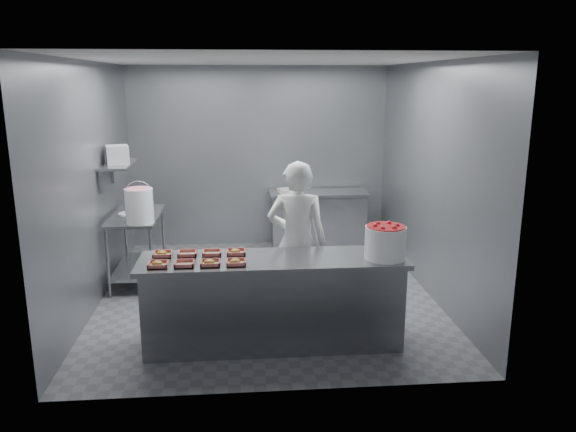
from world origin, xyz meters
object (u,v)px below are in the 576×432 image
object	(u,v)px
worker	(297,242)
tray_5	(187,253)
tray_0	(158,264)
service_counter	(273,301)
glaze_bucket	(139,205)
back_counter	(318,220)
prep_table	(137,238)
tray_7	(236,252)
tray_2	(210,263)
strawberry_tub	(385,241)
tray_4	(162,254)
tray_6	(212,253)
tray_3	(236,262)
tray_1	(184,264)
appliance	(117,155)

from	to	relation	value
worker	tray_5	bearing A→B (deg)	30.53
tray_0	tray_5	size ratio (longest dim) A/B	1.00
service_counter	glaze_bucket	world-z (taller)	glaze_bucket
back_counter	tray_0	size ratio (longest dim) A/B	8.01
prep_table	tray_7	world-z (taller)	tray_7
service_counter	tray_2	xyz separation A→B (m)	(-0.60, -0.16, 0.47)
tray_5	strawberry_tub	xyz separation A→B (m)	(1.92, -0.26, 0.15)
strawberry_tub	tray_7	bearing A→B (deg)	169.69
service_counter	strawberry_tub	bearing A→B (deg)	-5.46
tray_4	worker	world-z (taller)	worker
tray_4	glaze_bucket	distance (m)	1.43
service_counter	prep_table	world-z (taller)	same
glaze_bucket	worker	bearing A→B (deg)	-26.63
tray_0	tray_5	bearing A→B (deg)	52.51
service_counter	tray_7	world-z (taller)	tray_7
tray_6	tray_5	bearing A→B (deg)	180.00
prep_table	strawberry_tub	bearing A→B (deg)	-36.95
tray_0	tray_6	size ratio (longest dim) A/B	1.00
prep_table	tray_4	xyz separation A→B (m)	(0.57, -1.79, 0.33)
tray_4	tray_5	distance (m)	0.24
tray_5	glaze_bucket	bearing A→B (deg)	116.74
tray_7	glaze_bucket	distance (m)	1.79
back_counter	tray_4	world-z (taller)	tray_4
worker	service_counter	bearing A→B (deg)	72.84
tray_3	tray_6	bearing A→B (deg)	126.79
tray_2	tray_6	world-z (taller)	tray_2
service_counter	tray_4	distance (m)	1.19
tray_1	worker	distance (m)	1.36
service_counter	tray_2	distance (m)	0.78
appliance	tray_0	bearing A→B (deg)	-86.33
tray_2	tray_4	bearing A→B (deg)	146.57
tray_2	glaze_bucket	world-z (taller)	glaze_bucket
glaze_bucket	tray_1	bearing A→B (deg)	-67.80
tray_1	back_counter	bearing A→B (deg)	63.01
back_counter	strawberry_tub	distance (m)	3.41
tray_0	tray_6	world-z (taller)	tray_0
service_counter	back_counter	world-z (taller)	same
back_counter	tray_5	bearing A→B (deg)	-119.31
tray_3	tray_7	bearing A→B (deg)	90.00
tray_4	tray_0	bearing A→B (deg)	-90.00
strawberry_tub	glaze_bucket	distance (m)	3.06
tray_3	appliance	distance (m)	2.66
prep_table	tray_0	size ratio (longest dim) A/B	6.40
tray_0	tray_2	world-z (taller)	same
tray_1	tray_0	bearing A→B (deg)	-180.00
tray_5	tray_1	bearing A→B (deg)	-90.00
back_counter	glaze_bucket	distance (m)	3.05
worker	tray_0	bearing A→B (deg)	38.10
tray_6	strawberry_tub	xyz separation A→B (m)	(1.68, -0.26, 0.15)
tray_3	tray_4	size ratio (longest dim) A/B	1.00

